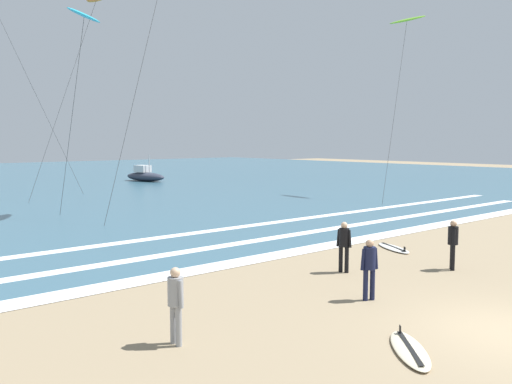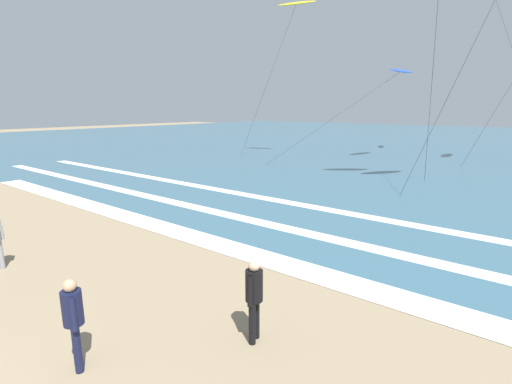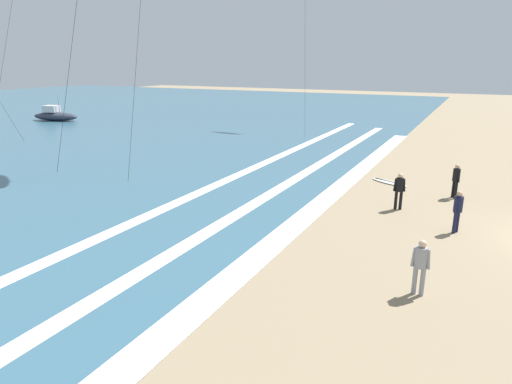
{
  "view_description": "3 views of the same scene",
  "coord_description": "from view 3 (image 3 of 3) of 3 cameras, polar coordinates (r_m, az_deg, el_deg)",
  "views": [
    {
      "loc": [
        -11.68,
        -5.08,
        4.14
      ],
      "look_at": [
        1.07,
        9.75,
        2.28
      ],
      "focal_mm": 38.4,
      "sensor_mm": 36.0,
      "label": 1
    },
    {
      "loc": [
        5.23,
        1.07,
        4.23
      ],
      "look_at": [
        -1.16,
        9.24,
        1.88
      ],
      "focal_mm": 26.23,
      "sensor_mm": 36.0,
      "label": 2
    },
    {
      "loc": [
        -17.66,
        3.16,
        6.14
      ],
      "look_at": [
        -1.84,
        11.11,
        0.95
      ],
      "focal_mm": 31.41,
      "sensor_mm": 36.0,
      "label": 3
    }
  ],
  "objects": [
    {
      "name": "surfboard_foreground_flat",
      "position": [
        24.43,
        16.61,
        1.2
      ],
      "size": [
        1.46,
        2.15,
        0.25
      ],
      "color": "silver",
      "rests_on": "ground"
    },
    {
      "name": "surfer_left_near",
      "position": [
        12.9,
        20.22,
        -8.41
      ],
      "size": [
        0.32,
        0.51,
        1.6
      ],
      "color": "gray",
      "rests_on": "ground"
    },
    {
      "name": "offshore_boat",
      "position": [
        53.01,
        -24.22,
        8.88
      ],
      "size": [
        2.72,
        5.44,
        2.7
      ],
      "color": "#2D3342",
      "rests_on": "ground"
    },
    {
      "name": "surfer_background_far",
      "position": [
        18.01,
        24.31,
        -1.87
      ],
      "size": [
        0.5,
        0.32,
        1.6
      ],
      "color": "#141938",
      "rests_on": "ground"
    },
    {
      "name": "wave_foam_outer_break",
      "position": [
        22.86,
        -5.5,
        0.72
      ],
      "size": [
        53.23,
        0.66,
        0.01
      ],
      "primitive_type": "cube",
      "color": "white",
      "rests_on": "ocean_surface"
    },
    {
      "name": "surfer_mid_group",
      "position": [
        19.95,
        17.79,
        0.49
      ],
      "size": [
        0.32,
        0.51,
        1.6
      ],
      "color": "black",
      "rests_on": "ground"
    },
    {
      "name": "surfer_left_far",
      "position": [
        22.58,
        24.12,
        1.63
      ],
      "size": [
        0.46,
        0.38,
        1.6
      ],
      "color": "black",
      "rests_on": "ground"
    },
    {
      "name": "wave_foam_shoreline",
      "position": [
        20.71,
        8.72,
        -1.05
      ],
      "size": [
        41.19,
        1.02,
        0.01
      ],
      "primitive_type": "cube",
      "color": "white",
      "rests_on": "ocean_surface"
    },
    {
      "name": "wave_foam_mid_break",
      "position": [
        20.49,
        0.53,
        -1.05
      ],
      "size": [
        51.3,
        0.66,
        0.01
      ],
      "primitive_type": "cube",
      "color": "white",
      "rests_on": "ocean_surface"
    }
  ]
}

